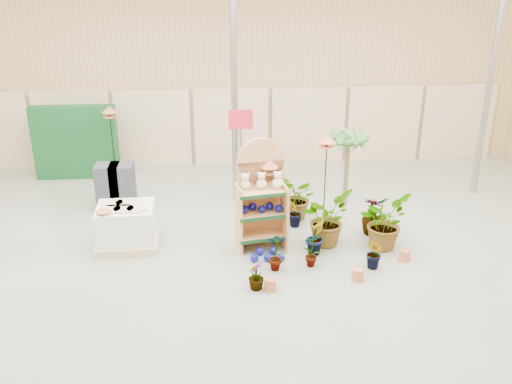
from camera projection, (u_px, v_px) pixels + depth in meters
room at (241, 139)px, 9.60m from camera, size 15.20×12.10×4.70m
display_shelf at (261, 198)px, 10.46m from camera, size 0.96×0.69×2.09m
teddy_bears at (263, 182)px, 10.23m from camera, size 0.77×0.19×0.32m
gazing_balls_shelf at (262, 208)px, 10.39m from camera, size 0.77×0.26×0.15m
gazing_balls_floor at (267, 255)px, 10.29m from camera, size 0.63×0.39×0.15m
pallet_stack at (127, 226)px, 10.63m from camera, size 1.16×0.98×0.84m
charcoal_planters at (116, 187)px, 12.21m from camera, size 0.80×0.50×1.00m
trellis_stock at (76, 142)px, 13.78m from camera, size 2.00×0.30×1.80m
offer_sign at (241, 139)px, 11.75m from camera, size 0.50×0.08×2.20m
bird_table_front at (269, 166)px, 10.34m from camera, size 0.34×0.34×1.67m
bird_table_right at (327, 142)px, 11.20m from camera, size 0.34×0.34×1.83m
bird_table_back at (109, 112)px, 13.01m from camera, size 0.34×0.34×1.91m
palm at (348, 139)px, 11.96m from camera, size 0.70×0.70×1.77m
potted_plant_0 at (276, 251)px, 9.82m from camera, size 0.40×0.28×0.73m
potted_plant_1 at (315, 236)px, 10.38m from camera, size 0.46×0.49×0.70m
potted_plant_2 at (326, 218)px, 10.68m from camera, size 1.19×1.23×1.05m
potted_plant_3 at (373, 216)px, 11.11m from camera, size 0.61×0.61×0.77m
potted_plant_4 at (382, 210)px, 11.48m from camera, size 0.41×0.35×0.66m
potted_plant_5 at (295, 213)px, 11.41m from camera, size 0.33×0.38×0.62m
potted_plant_6 at (297, 198)px, 11.70m from camera, size 0.99×1.06×0.96m
potted_plant_7 at (256, 276)px, 9.30m from camera, size 0.33×0.33×0.47m
potted_plant_8 at (312, 249)px, 9.96m from camera, size 0.39×0.32×0.65m
potted_plant_9 at (375, 254)px, 9.87m from camera, size 0.35×0.39×0.59m
potted_plant_10 at (384, 222)px, 10.55m from camera, size 1.20×1.23×1.04m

